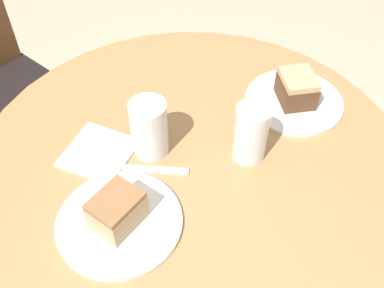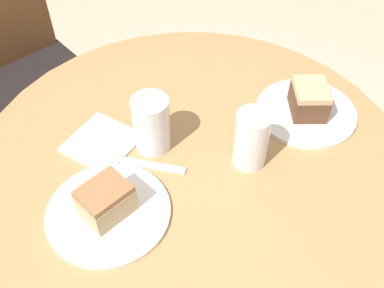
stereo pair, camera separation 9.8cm
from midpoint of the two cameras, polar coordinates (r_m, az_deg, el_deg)
table at (r=1.15m, az=2.44°, el=-7.72°), size 0.98×0.98×0.74m
chair at (r=1.69m, az=-19.46°, el=8.86°), size 0.50×0.49×0.99m
plate_near at (r=0.91m, az=-7.55°, el=-8.78°), size 0.25×0.25×0.01m
plate_far at (r=1.14m, az=16.65°, el=3.80°), size 0.24×0.24×0.01m
cake_slice_near at (r=0.88m, az=-7.81°, el=-7.31°), size 0.10×0.09×0.07m
cake_slice_far at (r=1.12m, az=17.11°, el=5.34°), size 0.12×0.12×0.07m
glass_lemonade at (r=0.98m, az=-2.33°, el=2.16°), size 0.08×0.08×0.13m
glass_water at (r=0.97m, az=10.39°, el=0.18°), size 0.07×0.07×0.14m
napkin_stack at (r=1.04m, az=-8.74°, el=0.04°), size 0.16×0.16×0.01m
fork at (r=0.98m, az=-2.29°, el=-2.90°), size 0.08×0.14×0.00m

